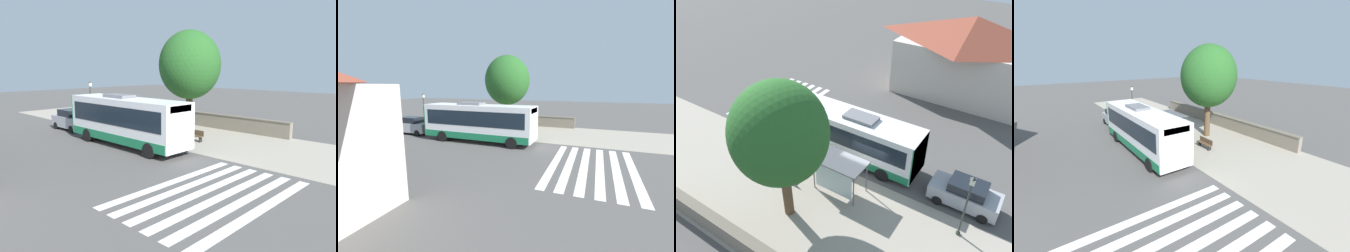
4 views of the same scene
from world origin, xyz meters
The scene contains 11 objects.
ground_plane centered at (0.00, 0.00, 0.00)m, with size 120.00×120.00×0.00m, color #514F4C.
sidewalk_plaza centered at (-4.50, 0.00, 0.01)m, with size 9.00×44.00×0.02m.
crosswalk_stripes centered at (5.00, 12.35, 0.00)m, with size 9.00×5.25×0.01m.
background_building centered at (16.37, -1.70, 3.91)m, with size 7.92×13.28×7.62m.
bus centered at (1.74, 2.28, 1.90)m, with size 2.70×10.56×3.68m.
bus_shelter centered at (-1.91, 0.92, 2.04)m, with size 1.89×3.32×2.42m.
pedestrian centered at (0.14, 6.67, 0.94)m, with size 0.34×0.22×1.61m.
bench centered at (-2.84, 4.85, 0.48)m, with size 0.40×1.65×0.88m.
street_lamp_near centered at (-1.07, -6.71, 2.57)m, with size 0.28×0.28×4.33m.
shade_tree centered at (-5.10, 2.39, 5.81)m, with size 5.25×5.25×8.73m.
parked_car_behind_bus centered at (1.33, -6.26, 0.91)m, with size 1.87×4.20×1.85m.
Camera 3 is at (-14.83, -8.00, 15.43)m, focal length 35.00 mm.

